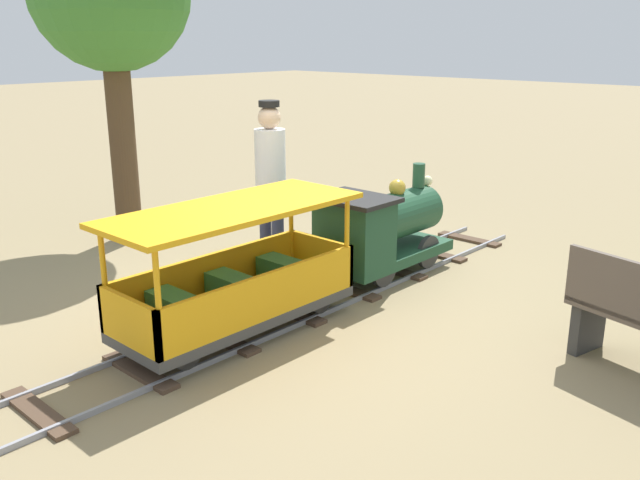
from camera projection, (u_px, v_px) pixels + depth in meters
The scene contains 5 objects.
ground_plane at pixel (304, 307), 5.72m from camera, with size 60.00×60.00×0.00m, color #8C7A56.
track at pixel (318, 300), 5.84m from camera, with size 0.74×5.70×0.04m.
locomotive at pixel (380, 228), 6.31m from camera, with size 0.70×1.45×0.97m.
passenger_car at pixel (237, 282), 5.09m from camera, with size 0.80×2.00×0.97m.
conductor_person at pixel (270, 170), 6.58m from camera, with size 0.30×0.30×1.62m.
Camera 1 is at (3.71, -3.81, 2.19)m, focal length 37.96 mm.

